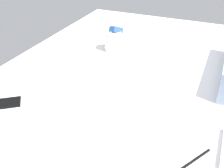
{
  "coord_description": "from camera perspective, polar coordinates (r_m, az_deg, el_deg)",
  "views": [
    {
      "loc": [
        108.84,
        28.71,
        80.65
      ],
      "look_at": [
        21.52,
        -9.11,
        24.0
      ],
      "focal_mm": 44.9,
      "sensor_mm": 36.0,
      "label": 1
    }
  ],
  "objects": [
    {
      "name": "bed_mattress",
      "position": [
        1.33,
        7.29,
        -1.99
      ],
      "size": [
        180.0,
        140.0,
        18.0
      ],
      "primitive_type": "cube",
      "color": "white",
      "rests_on": "ground"
    },
    {
      "name": "snack_cup",
      "position": [
        1.52,
        0.23,
        9.04
      ],
      "size": [
        9.91,
        9.47,
        14.51
      ],
      "color": "silver",
      "rests_on": "bed_mattress"
    },
    {
      "name": "charger_cable",
      "position": [
        0.89,
        15.89,
        -15.04
      ],
      "size": [
        15.05,
        8.97,
        0.6
      ],
      "primitive_type": "cube",
      "rotation": [
        0.0,
        0.0,
        -0.52
      ],
      "color": "black",
      "rests_on": "bed_mattress"
    },
    {
      "name": "cell_phone",
      "position": [
        1.17,
        -21.47,
        -3.73
      ],
      "size": [
        13.82,
        15.29,
        0.8
      ],
      "primitive_type": "cube",
      "rotation": [
        0.0,
        0.0,
        0.64
      ],
      "color": "black",
      "rests_on": "bed_mattress"
    }
  ]
}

